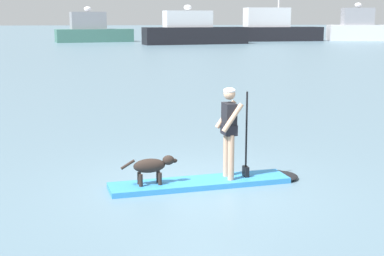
% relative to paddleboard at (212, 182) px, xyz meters
% --- Properties ---
extents(ground_plane, '(400.00, 400.00, 0.00)m').
position_rel_paddleboard_xyz_m(ground_plane, '(-0.23, -0.03, -0.05)').
color(ground_plane, slate).
extents(paddleboard, '(3.74, 1.16, 0.10)m').
position_rel_paddleboard_xyz_m(paddleboard, '(0.00, 0.00, 0.00)').
color(paddleboard, '#338CD8').
rests_on(paddleboard, ground_plane).
extents(person_paddler, '(0.64, 0.52, 1.72)m').
position_rel_paddleboard_xyz_m(person_paddler, '(0.35, 0.05, 1.05)').
color(person_paddler, tan).
rests_on(person_paddler, paddleboard).
extents(dog, '(1.05, 0.30, 0.52)m').
position_rel_paddleboard_xyz_m(dog, '(-1.13, -0.15, 0.39)').
color(dog, '#2D231E').
rests_on(dog, paddleboard).
extents(moored_boat_outer, '(9.81, 4.55, 4.34)m').
position_rel_paddleboard_xyz_m(moored_boat_outer, '(-3.64, 61.54, 1.34)').
color(moored_boat_outer, '#3F7266').
rests_on(moored_boat_outer, ground_plane).
extents(moored_boat_center, '(12.37, 4.63, 4.44)m').
position_rel_paddleboard_xyz_m(moored_boat_center, '(7.99, 54.22, 1.39)').
color(moored_boat_center, black).
rests_on(moored_boat_center, ground_plane).
extents(moored_boat_far_port, '(12.59, 3.97, 12.79)m').
position_rel_paddleboard_xyz_m(moored_boat_far_port, '(19.26, 61.22, 1.54)').
color(moored_boat_far_port, black).
rests_on(moored_boat_far_port, ground_plane).
extents(moored_boat_far_starboard, '(9.05, 4.53, 4.89)m').
position_rel_paddleboard_xyz_m(moored_boat_far_starboard, '(31.09, 60.31, 1.56)').
color(moored_boat_far_starboard, silver).
rests_on(moored_boat_far_starboard, ground_plane).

